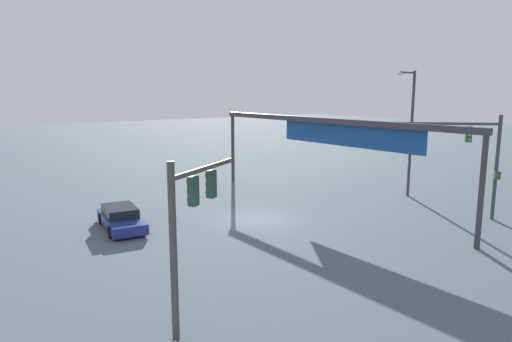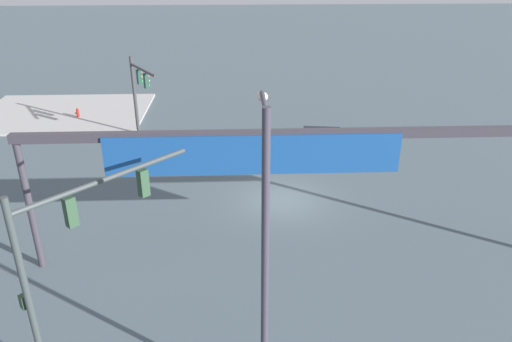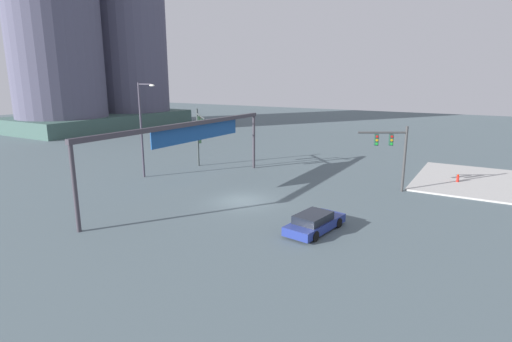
% 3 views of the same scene
% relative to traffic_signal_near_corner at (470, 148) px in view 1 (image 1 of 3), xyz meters
% --- Properties ---
extents(ground_plane, '(188.51, 188.51, 0.00)m').
position_rel_traffic_signal_near_corner_xyz_m(ground_plane, '(-7.45, -10.03, -4.25)').
color(ground_plane, '#4E5E65').
extents(traffic_signal_near_corner, '(4.68, 4.52, 6.23)m').
position_rel_traffic_signal_near_corner_xyz_m(traffic_signal_near_corner, '(0.00, 0.00, 0.00)').
color(traffic_signal_near_corner, '#3A4243').
rests_on(traffic_signal_near_corner, ground).
extents(traffic_signal_opposite_side, '(2.24, 3.61, 5.56)m').
position_rel_traffic_signal_near_corner_xyz_m(traffic_signal_opposite_side, '(1.36, -19.40, -0.52)').
color(traffic_signal_opposite_side, '#3B3B3C').
rests_on(traffic_signal_opposite_side, ground).
extents(streetlamp_curved_arm, '(0.30, 2.10, 9.00)m').
position_rel_traffic_signal_near_corner_xyz_m(streetlamp_curved_arm, '(-5.71, 2.23, 0.87)').
color(streetlamp_curved_arm, '#3E3946').
rests_on(streetlamp_curved_arm, ground).
extents(overhead_sign_gantry, '(21.67, 0.43, 5.87)m').
position_rel_traffic_signal_near_corner_xyz_m(overhead_sign_gantry, '(-6.93, -4.63, 0.72)').
color(overhead_sign_gantry, '#3B373F').
rests_on(overhead_sign_gantry, ground).
extents(sedan_car_approaching, '(4.90, 2.52, 1.21)m').
position_rel_traffic_signal_near_corner_xyz_m(sedan_car_approaching, '(-10.46, -17.36, -3.68)').
color(sedan_car_approaching, navy).
rests_on(sedan_car_approaching, ground).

